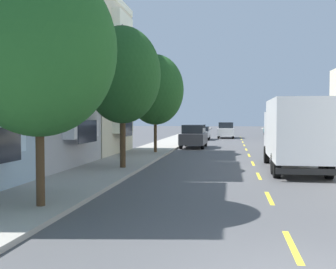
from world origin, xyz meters
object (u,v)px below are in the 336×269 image
Objects in this scene: street_tree_second at (122,75)px; parked_hatchback_black at (277,132)px; parked_suv_champagne at (308,139)px; street_tree_third at (155,90)px; moving_white_sedan at (226,130)px; delivery_box_truck at (295,131)px; parked_sedan_teal at (271,130)px; parked_wagon_silver at (202,133)px; parked_suv_charcoal at (194,136)px; street_tree_nearest at (39,49)px.

street_tree_second reaches higher than parked_hatchback_black.
street_tree_third is at bearing -166.26° from parked_suv_champagne.
moving_white_sedan is at bearing 78.71° from street_tree_third.
delivery_box_truck reaches higher than parked_suv_champagne.
delivery_box_truck reaches higher than parked_sedan_teal.
street_tree_second is 1.69× the size of parked_hatchback_black.
parked_hatchback_black is at bearing -89.35° from parked_sedan_teal.
street_tree_second is at bearing -93.91° from parked_wagon_silver.
parked_sedan_teal is (2.61, 39.16, -1.18)m from delivery_box_truck.
parked_hatchback_black is at bearing 31.53° from parked_wagon_silver.
street_tree_third reaches higher than parked_hatchback_black.
street_tree_second is 35.38m from parked_hatchback_black.
moving_white_sedan reaches higher than parked_wagon_silver.
moving_white_sedan is (4.60, 23.03, -3.48)m from street_tree_third.
parked_suv_charcoal is (2.12, 15.23, -3.61)m from street_tree_second.
parked_suv_champagne reaches higher than parked_wagon_silver.
street_tree_third reaches higher than parked_sedan_teal.
delivery_box_truck is at bearing -76.86° from parked_wagon_silver.
street_tree_second reaches higher than parked_suv_champagne.
moving_white_sedan is (-3.60, 30.87, -0.94)m from delivery_box_truck.
parked_sedan_teal is (10.81, 31.32, -3.72)m from street_tree_third.
parked_wagon_silver is (-6.29, 26.93, -1.12)m from delivery_box_truck.
street_tree_second is at bearing -132.97° from parked_suv_champagne.
moving_white_sedan is at bearing -126.84° from parked_sedan_teal.
delivery_box_truck is 15.50m from parked_suv_charcoal.
street_tree_second is 1.44× the size of parked_wagon_silver.
street_tree_nearest is at bearing -129.81° from delivery_box_truck.
street_tree_nearest reaches higher than moving_white_sedan.
parked_hatchback_black is (2.69, 32.44, -1.17)m from delivery_box_truck.
street_tree_second is at bearing -105.07° from parked_sedan_teal.
parked_sedan_teal is at bearing 70.78° from parked_suv_charcoal.
moving_white_sedan is at bearing 106.52° from parked_suv_champagne.
delivery_box_truck is at bearing -103.27° from parked_suv_champagne.
parked_suv_charcoal is at bearing -89.05° from parked_wagon_silver.
parked_suv_charcoal is at bearing 82.08° from street_tree_second.
parked_hatchback_black is at bearing 66.13° from street_tree_third.
street_tree_third is at bearing 90.00° from street_tree_nearest.
street_tree_nearest is at bearing -90.00° from street_tree_second.
street_tree_third is 1.40× the size of parked_suv_charcoal.
street_tree_nearest is at bearing -117.73° from parked_suv_champagne.
parked_suv_charcoal is (0.21, -12.70, 0.18)m from parked_wagon_silver.
parked_suv_charcoal is 1.01× the size of moving_white_sedan.
parked_wagon_silver is at bearing -126.05° from parked_sedan_teal.
parked_suv_charcoal reaches higher than parked_sedan_teal.
parked_suv_champagne is 9.34m from parked_suv_charcoal.
parked_suv_champagne is at bearing -62.05° from parked_wagon_silver.
street_tree_nearest is 1.42× the size of parked_wagon_silver.
parked_sedan_teal is at bearing 70.96° from street_tree_third.
parked_suv_champagne is 1.20× the size of parked_hatchback_black.
street_tree_third is 1.68× the size of parked_hatchback_black.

